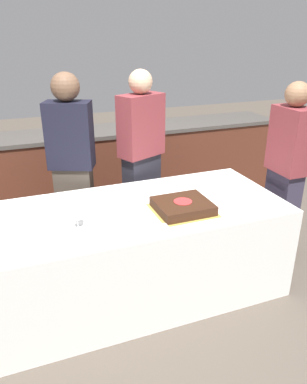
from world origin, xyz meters
TOP-DOWN VIEW (x-y plane):
  - ground_plane at (0.00, 0.00)m, footprint 14.00×14.00m
  - back_counter at (0.00, 1.55)m, footprint 4.40×0.58m
  - dining_table at (0.00, 0.00)m, footprint 2.19×0.95m
  - cake at (0.31, -0.17)m, footprint 0.41×0.38m
  - plate_stack at (-0.52, 0.09)m, footprint 0.22×0.22m
  - wine_glass at (-0.42, -0.15)m, footprint 0.07×0.07m
  - side_plate_near_cake at (0.23, 0.14)m, footprint 0.19×0.19m
  - utensil_pile at (0.05, -0.37)m, footprint 0.14×0.10m
  - person_cutting_cake at (0.31, 0.70)m, footprint 0.44×0.34m
  - person_seated_right at (1.32, 0.00)m, footprint 0.20×0.33m
  - person_standing_back at (-0.30, 0.70)m, footprint 0.41×0.33m

SIDE VIEW (x-z plane):
  - ground_plane at x=0.00m, z-range 0.00..0.00m
  - dining_table at x=0.00m, z-range 0.00..0.72m
  - back_counter at x=0.00m, z-range 0.00..0.92m
  - side_plate_near_cake at x=0.23m, z-range 0.72..0.73m
  - utensil_pile at x=0.05m, z-range 0.72..0.74m
  - cake at x=0.31m, z-range 0.72..0.79m
  - plate_stack at x=-0.52m, z-range 0.72..0.80m
  - person_seated_right at x=1.32m, z-range 0.03..1.57m
  - person_cutting_cake at x=0.31m, z-range 0.03..1.63m
  - wine_glass at x=-0.42m, z-range 0.75..0.93m
  - person_standing_back at x=-0.30m, z-range 0.04..1.65m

